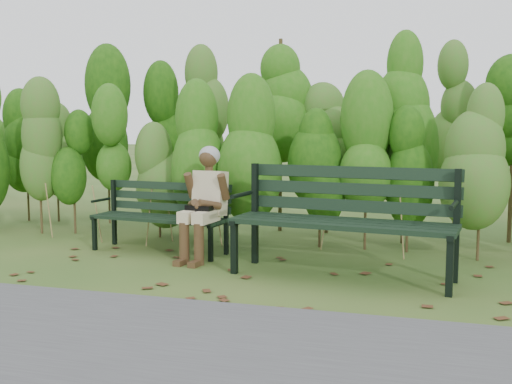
# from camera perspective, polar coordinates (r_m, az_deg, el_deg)

# --- Properties ---
(ground) EXTENTS (80.00, 80.00, 0.00)m
(ground) POSITION_cam_1_polar(r_m,az_deg,el_deg) (5.68, -0.99, -7.91)
(ground) COLOR #2D581D
(footpath) EXTENTS (60.00, 2.50, 0.01)m
(footpath) POSITION_cam_1_polar(r_m,az_deg,el_deg) (3.73, -11.41, -15.60)
(footpath) COLOR #474749
(footpath) RESTS_ON ground
(hedge_band) EXTENTS (11.04, 1.67, 2.42)m
(hedge_band) POSITION_cam_1_polar(r_m,az_deg,el_deg) (7.31, 3.32, 5.19)
(hedge_band) COLOR #47381E
(hedge_band) RESTS_ON ground
(leaf_litter) EXTENTS (5.36, 2.21, 0.01)m
(leaf_litter) POSITION_cam_1_polar(r_m,az_deg,el_deg) (5.55, 2.52, -8.21)
(leaf_litter) COLOR #57321B
(leaf_litter) RESTS_ON ground
(bench_left) EXTENTS (1.59, 0.68, 0.77)m
(bench_left) POSITION_cam_1_polar(r_m,az_deg,el_deg) (6.76, -8.88, -1.79)
(bench_left) COLOR black
(bench_left) RESTS_ON ground
(bench_right) EXTENTS (2.11, 0.92, 1.02)m
(bench_right) POSITION_cam_1_polar(r_m,az_deg,el_deg) (5.62, 8.49, -1.88)
(bench_right) COLOR black
(bench_right) RESTS_ON ground
(seated_woman) EXTENTS (0.50, 0.73, 1.19)m
(seated_woman) POSITION_cam_1_polar(r_m,az_deg,el_deg) (6.29, -4.92, -0.43)
(seated_woman) COLOR beige
(seated_woman) RESTS_ON ground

